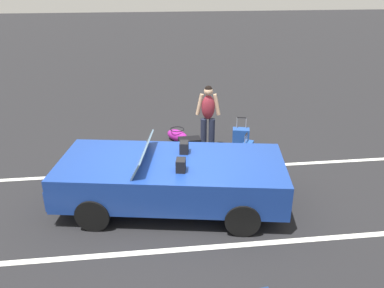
% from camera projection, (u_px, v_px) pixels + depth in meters
% --- Properties ---
extents(ground_plane, '(80.00, 80.00, 0.00)m').
position_uv_depth(ground_plane, '(172.00, 205.00, 7.36)').
color(ground_plane, black).
extents(lot_line_near, '(18.00, 0.12, 0.01)m').
position_uv_depth(lot_line_near, '(168.00, 171.00, 8.60)').
color(lot_line_near, silver).
rests_on(lot_line_near, ground_plane).
extents(lot_line_mid, '(18.00, 0.12, 0.01)m').
position_uv_depth(lot_line_mid, '(178.00, 250.00, 6.15)').
color(lot_line_mid, silver).
rests_on(lot_line_mid, ground_plane).
extents(convertible_car, '(4.38, 2.45, 1.24)m').
position_uv_depth(convertible_car, '(161.00, 178.00, 7.13)').
color(convertible_car, navy).
rests_on(convertible_car, ground_plane).
extents(suitcase_large_black, '(0.49, 0.32, 0.74)m').
position_uv_depth(suitcase_large_black, '(189.00, 153.00, 8.59)').
color(suitcase_large_black, black).
rests_on(suitcase_large_black, ground_plane).
extents(suitcase_medium_bright, '(0.45, 0.33, 0.90)m').
position_uv_depth(suitcase_medium_bright, '(241.00, 140.00, 9.39)').
color(suitcase_medium_bright, '#1E479E').
rests_on(suitcase_medium_bright, ground_plane).
extents(suitcase_small_carryon, '(0.34, 0.39, 0.71)m').
position_uv_depth(suitcase_small_carryon, '(248.00, 152.00, 8.92)').
color(suitcase_small_carryon, '#1E479E').
rests_on(suitcase_small_carryon, ground_plane).
extents(duffel_bag, '(0.66, 0.67, 0.34)m').
position_uv_depth(duffel_bag, '(177.00, 135.00, 10.09)').
color(duffel_bag, '#991E8C').
rests_on(duffel_bag, ground_plane).
extents(traveler_person, '(0.61, 0.27, 1.65)m').
position_uv_depth(traveler_person, '(208.00, 115.00, 9.28)').
color(traveler_person, '#1E2338').
rests_on(traveler_person, ground_plane).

